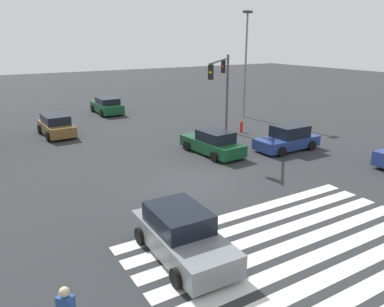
# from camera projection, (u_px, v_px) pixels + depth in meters

# --- Properties ---
(ground_plane) EXTENTS (134.45, 134.45, 0.00)m
(ground_plane) POSITION_uv_depth(u_px,v_px,m) (192.00, 182.00, 18.74)
(ground_plane) COLOR #2B2D30
(crosswalk_markings) EXTENTS (11.25, 7.25, 0.01)m
(crosswalk_markings) POSITION_uv_depth(u_px,v_px,m) (304.00, 250.00, 12.71)
(crosswalk_markings) COLOR silver
(crosswalk_markings) RESTS_ON ground_plane
(traffic_signal_mast) EXTENTS (5.00, 5.00, 5.75)m
(traffic_signal_mast) POSITION_uv_depth(u_px,v_px,m) (223.00, 79.00, 25.70)
(traffic_signal_mast) COLOR #47474C
(traffic_signal_mast) RESTS_ON ground_plane
(car_1) EXTENTS (2.28, 4.65, 1.52)m
(car_1) POSITION_uv_depth(u_px,v_px,m) (213.00, 143.00, 23.12)
(car_1) COLOR #144728
(car_1) RESTS_ON ground_plane
(car_2) EXTENTS (2.19, 4.50, 1.57)m
(car_2) POSITION_uv_depth(u_px,v_px,m) (182.00, 235.00, 12.30)
(car_2) COLOR gray
(car_2) RESTS_ON ground_plane
(car_3) EXTENTS (4.31, 2.11, 1.58)m
(car_3) POSITION_uv_depth(u_px,v_px,m) (288.00, 139.00, 24.01)
(car_3) COLOR navy
(car_3) RESTS_ON ground_plane
(car_4) EXTENTS (2.20, 4.21, 1.55)m
(car_4) POSITION_uv_depth(u_px,v_px,m) (56.00, 126.00, 27.46)
(car_4) COLOR brown
(car_4) RESTS_ON ground_plane
(car_5) EXTENTS (2.18, 4.58, 1.53)m
(car_5) POSITION_uv_depth(u_px,v_px,m) (107.00, 106.00, 35.57)
(car_5) COLOR #144728
(car_5) RESTS_ON ground_plane
(street_light_pole_a) EXTENTS (0.80, 0.36, 9.12)m
(street_light_pole_a) POSITION_uv_depth(u_px,v_px,m) (246.00, 56.00, 32.67)
(street_light_pole_a) COLOR slate
(street_light_pole_a) RESTS_ON ground_plane
(fire_hydrant) EXTENTS (0.22, 0.22, 0.86)m
(fire_hydrant) POSITION_uv_depth(u_px,v_px,m) (241.00, 127.00, 28.56)
(fire_hydrant) COLOR red
(fire_hydrant) RESTS_ON ground_plane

